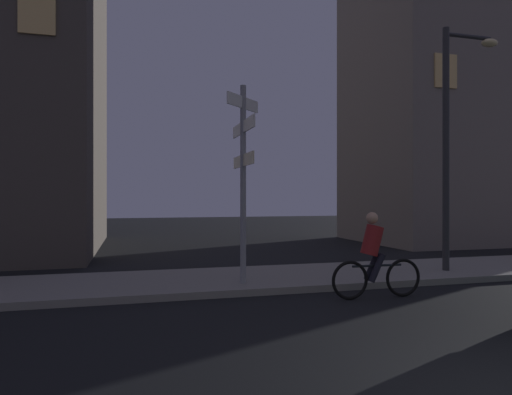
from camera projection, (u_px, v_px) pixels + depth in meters
name	position (u px, v px, depth m)	size (l,w,h in m)	color
sidewalk_kerb	(296.00, 277.00, 10.30)	(40.00, 2.81, 0.14)	gray
signpost	(243.00, 166.00, 9.17)	(0.85, 1.79, 4.02)	gray
street_lamp	(453.00, 127.00, 10.87)	(1.56, 0.28, 5.81)	#2D2D30
cyclist	(374.00, 258.00, 8.42)	(1.82, 0.33, 1.61)	black
building_right_block	(476.00, 9.00, 19.91)	(10.48, 6.09, 20.43)	slate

